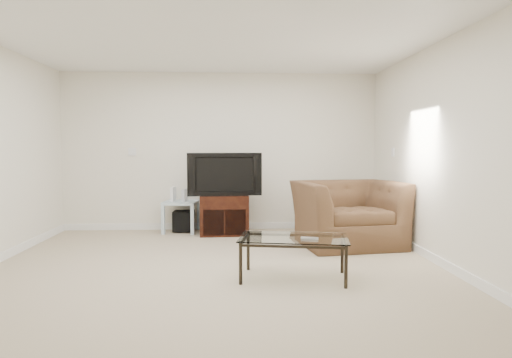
{
  "coord_description": "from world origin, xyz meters",
  "views": [
    {
      "loc": [
        0.19,
        -4.83,
        1.32
      ],
      "look_at": [
        0.5,
        1.2,
        0.9
      ],
      "focal_mm": 32.0,
      "sensor_mm": 36.0,
      "label": 1
    }
  ],
  "objects": [
    {
      "name": "floor",
      "position": [
        0.0,
        0.0,
        0.0
      ],
      "size": [
        5.0,
        5.0,
        0.0
      ],
      "primitive_type": "plane",
      "color": "tan",
      "rests_on": "ground"
    },
    {
      "name": "ceiling",
      "position": [
        0.0,
        0.0,
        2.5
      ],
      "size": [
        5.0,
        5.0,
        0.0
      ],
      "primitive_type": "plane",
      "color": "white",
      "rests_on": "ground"
    },
    {
      "name": "wall_back",
      "position": [
        0.0,
        2.5,
        1.25
      ],
      "size": [
        5.0,
        0.02,
        2.5
      ],
      "primitive_type": "cube",
      "color": "silver",
      "rests_on": "ground"
    },
    {
      "name": "wall_right",
      "position": [
        2.5,
        0.0,
        1.25
      ],
      "size": [
        0.02,
        5.0,
        2.5
      ],
      "primitive_type": "cube",
      "color": "silver",
      "rests_on": "ground"
    },
    {
      "name": "plate_back",
      "position": [
        -1.4,
        2.49,
        1.25
      ],
      "size": [
        0.12,
        0.02,
        0.12
      ],
      "primitive_type": "cube",
      "color": "white",
      "rests_on": "wall_back"
    },
    {
      "name": "plate_right_switch",
      "position": [
        2.49,
        1.6,
        1.25
      ],
      "size": [
        0.02,
        0.09,
        0.13
      ],
      "primitive_type": "cube",
      "color": "white",
      "rests_on": "wall_right"
    },
    {
      "name": "plate_right_outlet",
      "position": [
        2.49,
        1.3,
        0.3
      ],
      "size": [
        0.02,
        0.08,
        0.12
      ],
      "primitive_type": "cube",
      "color": "white",
      "rests_on": "wall_right"
    },
    {
      "name": "tv_stand",
      "position": [
        0.06,
        2.05,
        0.3
      ],
      "size": [
        0.74,
        0.53,
        0.6
      ],
      "primitive_type": null,
      "rotation": [
        0.0,
        0.0,
        0.03
      ],
      "color": "black",
      "rests_on": "floor"
    },
    {
      "name": "dvd_player",
      "position": [
        0.06,
        2.01,
        0.5
      ],
      "size": [
        0.4,
        0.29,
        0.05
      ],
      "primitive_type": "cube",
      "rotation": [
        0.0,
        0.0,
        0.03
      ],
      "color": "black",
      "rests_on": "tv_stand"
    },
    {
      "name": "television",
      "position": [
        0.06,
        2.02,
        0.92
      ],
      "size": [
        1.04,
        0.31,
        0.64
      ],
      "primitive_type": "imported",
      "rotation": [
        0.0,
        0.0,
        0.1
      ],
      "color": "black",
      "rests_on": "tv_stand"
    },
    {
      "name": "side_table",
      "position": [
        -0.61,
        2.28,
        0.24
      ],
      "size": [
        0.57,
        0.57,
        0.48
      ],
      "primitive_type": null,
      "rotation": [
        0.0,
        0.0,
        -0.13
      ],
      "color": "silver",
      "rests_on": "floor"
    },
    {
      "name": "subwoofer",
      "position": [
        -0.58,
        2.3,
        0.17
      ],
      "size": [
        0.32,
        0.32,
        0.31
      ],
      "primitive_type": "cube",
      "rotation": [
        0.0,
        0.0,
        -0.05
      ],
      "color": "black",
      "rests_on": "floor"
    },
    {
      "name": "game_console",
      "position": [
        -0.74,
        2.28,
        0.59
      ],
      "size": [
        0.08,
        0.17,
        0.22
      ],
      "primitive_type": "cube",
      "rotation": [
        0.0,
        0.0,
        -0.19
      ],
      "color": "white",
      "rests_on": "side_table"
    },
    {
      "name": "game_case",
      "position": [
        -0.56,
        2.25,
        0.58
      ],
      "size": [
        0.09,
        0.15,
        0.19
      ],
      "primitive_type": "cube",
      "rotation": [
        0.0,
        0.0,
        -0.26
      ],
      "color": "silver",
      "rests_on": "side_table"
    },
    {
      "name": "recliner",
      "position": [
        1.74,
        1.2,
        0.58
      ],
      "size": [
        1.44,
        1.05,
        1.16
      ],
      "primitive_type": "imported",
      "rotation": [
        0.0,
        0.0,
        0.15
      ],
      "color": "#553223",
      "rests_on": "floor"
    },
    {
      "name": "coffee_table",
      "position": [
        0.8,
        -0.34,
        0.21
      ],
      "size": [
        1.16,
        0.78,
        0.42
      ],
      "primitive_type": null,
      "rotation": [
        0.0,
        0.0,
        -0.17
      ],
      "color": "black",
      "rests_on": "floor"
    },
    {
      "name": "remote",
      "position": [
        0.94,
        -0.45,
        0.43
      ],
      "size": [
        0.17,
        0.1,
        0.02
      ],
      "primitive_type": "cube",
      "rotation": [
        0.0,
        0.0,
        -0.32
      ],
      "color": "#B2B2B7",
      "rests_on": "coffee_table"
    }
  ]
}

